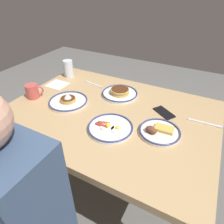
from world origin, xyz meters
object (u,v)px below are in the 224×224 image
at_px(drinking_glass, 69,69).
at_px(cell_phone, 164,113).
at_px(plate_far_companion, 159,131).
at_px(plate_near_main, 120,93).
at_px(paper_napkin, 57,85).
at_px(plate_center_pancakes, 68,101).
at_px(coffee_mug, 33,91).
at_px(plate_far_side, 110,128).
at_px(fork_near, 205,123).
at_px(fork_far, 94,84).

relative_size(drinking_glass, cell_phone, 1.00).
bearing_deg(drinking_glass, plate_far_companion, 157.69).
bearing_deg(plate_near_main, paper_napkin, 9.53).
relative_size(plate_center_pancakes, coffee_mug, 2.60).
height_order(plate_center_pancakes, cell_phone, plate_center_pancakes).
distance_m(plate_center_pancakes, paper_napkin, 0.32).
xyz_separation_m(plate_far_side, paper_napkin, (0.66, -0.30, -0.01)).
xyz_separation_m(plate_near_main, drinking_glass, (0.55, -0.09, 0.05)).
bearing_deg(plate_near_main, fork_near, 173.49).
height_order(plate_far_side, coffee_mug, coffee_mug).
bearing_deg(plate_far_companion, drinking_glass, -22.31).
bearing_deg(plate_far_side, plate_center_pancakes, -16.24).
height_order(plate_center_pancakes, paper_napkin, plate_center_pancakes).
xyz_separation_m(cell_phone, paper_napkin, (0.89, 0.01, -0.00)).
bearing_deg(cell_phone, paper_napkin, 35.00).
bearing_deg(plate_near_main, plate_center_pancakes, 44.88).
height_order(plate_far_side, cell_phone, plate_far_side).
distance_m(plate_far_side, fork_far, 0.59).
height_order(coffee_mug, fork_near, coffee_mug).
xyz_separation_m(plate_near_main, plate_far_companion, (-0.39, 0.29, -0.00)).
xyz_separation_m(plate_far_companion, paper_napkin, (0.92, -0.20, -0.01)).
bearing_deg(plate_far_companion, paper_napkin, -12.41).
bearing_deg(plate_far_companion, fork_far, -27.87).
bearing_deg(plate_far_side, fork_far, -48.13).
bearing_deg(plate_far_companion, plate_center_pancakes, -1.77).
bearing_deg(paper_napkin, plate_center_pancakes, 144.97).
height_order(plate_near_main, plate_far_companion, same).
height_order(plate_near_main, coffee_mug, coffee_mug).
relative_size(paper_napkin, fork_near, 0.75).
xyz_separation_m(drinking_glass, paper_napkin, (-0.02, 0.18, -0.06)).
bearing_deg(paper_napkin, plate_far_companion, 167.59).
bearing_deg(fork_far, paper_napkin, 29.04).
height_order(plate_near_main, fork_near, plate_near_main).
distance_m(plate_near_main, drinking_glass, 0.56).
xyz_separation_m(drinking_glass, cell_phone, (-0.91, 0.17, -0.06)).
distance_m(plate_near_main, plate_far_companion, 0.48).
bearing_deg(plate_center_pancakes, cell_phone, -163.06).
relative_size(plate_center_pancakes, paper_napkin, 1.81).
height_order(plate_center_pancakes, fork_near, plate_center_pancakes).
bearing_deg(fork_near, plate_near_main, -6.51).
xyz_separation_m(coffee_mug, fork_near, (-1.15, -0.26, -0.05)).
relative_size(coffee_mug, fork_near, 0.52).
height_order(paper_napkin, fork_far, fork_far).
distance_m(plate_near_main, fork_far, 0.27).
xyz_separation_m(plate_center_pancakes, cell_phone, (-0.63, -0.19, -0.01)).
height_order(coffee_mug, drinking_glass, drinking_glass).
bearing_deg(cell_phone, fork_near, -143.82).
relative_size(drinking_glass, fork_near, 0.72).
bearing_deg(fork_far, plate_center_pancakes, 89.57).
bearing_deg(fork_near, plate_center_pancakes, 12.81).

